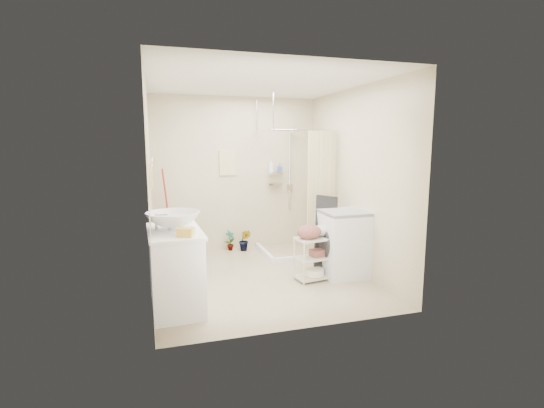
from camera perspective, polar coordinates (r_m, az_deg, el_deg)
The scene contains 23 objects.
floor at distance 5.53m, azimuth -1.67°, elevation -10.51°, with size 3.20×3.20×0.00m, color tan.
ceiling at distance 5.27m, azimuth -1.80°, elevation 17.23°, with size 2.80×3.20×0.04m, color silver.
wall_back at distance 6.80m, azimuth -5.20°, elevation 4.31°, with size 2.80×0.04×2.60m, color beige.
wall_front at distance 3.73m, azimuth 4.57°, elevation 0.66°, with size 2.80×0.04×2.60m, color beige.
wall_left at distance 5.07m, azimuth -17.23°, elevation 2.44°, with size 0.04×3.20×2.60m, color beige.
wall_right at distance 5.76m, azimuth 11.88°, elevation 3.36°, with size 0.04×3.20×2.60m, color beige.
vanity at distance 4.56m, azimuth -13.76°, elevation -9.12°, with size 0.57×1.01×0.89m, color white.
sink at distance 4.42m, azimuth -14.13°, elevation -2.39°, with size 0.59×0.59×0.20m, color silver.
counter_basket at distance 4.11m, azimuth -12.43°, elevation -3.99°, with size 0.16×0.12×0.09m, color gold.
floor_basket at distance 4.44m, azimuth -12.34°, elevation -14.58°, with size 0.29×0.23×0.16m, color gold.
toilet at distance 5.84m, azimuth -13.22°, elevation -5.75°, with size 0.43×0.75×0.77m, color silver.
mop at distance 6.61m, azimuth -15.30°, elevation -1.24°, with size 0.14×0.14×1.42m, color #AD241C, non-canonical shape.
potted_plant_a at distance 6.82m, azimuth -6.09°, elevation -5.27°, with size 0.18×0.12×0.35m, color #954422.
potted_plant_b at distance 6.78m, azimuth -3.96°, elevation -5.25°, with size 0.20×0.16×0.37m, color maroon.
hanging_towel at distance 6.74m, azimuth -6.44°, elevation 5.96°, with size 0.28×0.03×0.42m, color beige.
towel_ring at distance 4.86m, azimuth -17.10°, elevation 4.20°, with size 0.04×0.22×0.34m, color #E9CE87, non-canonical shape.
tp_holder at distance 5.21m, azimuth -16.49°, elevation -3.83°, with size 0.08×0.12×0.14m, color white, non-canonical shape.
shower at distance 6.52m, azimuth 3.15°, elevation 1.94°, with size 1.10×1.10×2.10m, color silver, non-canonical shape.
shampoo_bottle_a at distance 6.86m, azimuth -0.11°, elevation 5.53°, with size 0.09×0.09×0.23m, color silver.
shampoo_bottle_b at distance 6.88m, azimuth 1.14°, elevation 5.22°, with size 0.07×0.07×0.16m, color #3E529C.
washing_machine at distance 5.58m, azimuth 10.39°, elevation -5.58°, with size 0.62×0.64×0.91m, color silver.
laundry_rack at distance 5.36m, azimuth 6.16°, elevation -7.27°, with size 0.51×0.30×0.70m, color beige, non-canonical shape.
ironing_board at distance 5.61m, azimuth 7.79°, elevation -4.27°, with size 0.32×0.09×1.13m, color black, non-canonical shape.
Camera 1 is at (-1.33, -5.04, 1.82)m, focal length 26.00 mm.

